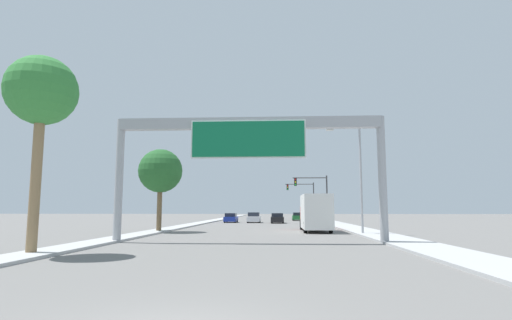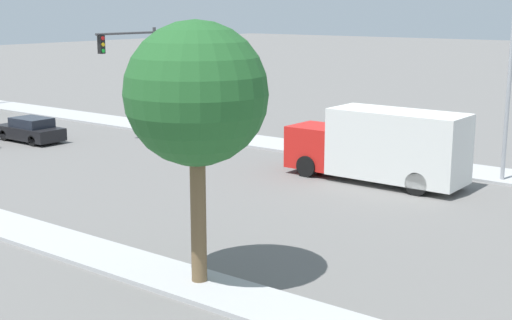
{
  "view_description": "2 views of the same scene",
  "coord_description": "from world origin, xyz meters",
  "px_view_note": "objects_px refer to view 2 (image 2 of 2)",
  "views": [
    {
      "loc": [
        1.8,
        -6.64,
        2.09
      ],
      "look_at": [
        0.0,
        26.79,
        6.17
      ],
      "focal_mm": 28.0,
      "sensor_mm": 36.0,
      "label": 1
    },
    {
      "loc": [
        -23.01,
        15.97,
        7.77
      ],
      "look_at": [
        -0.22,
        33.42,
        1.6
      ],
      "focal_mm": 50.0,
      "sensor_mm": 36.0,
      "label": 2
    }
  ],
  "objects_px": {
    "car_mid_left": "(30,130)",
    "palm_tree_background": "(196,95)",
    "street_lamp_right": "(508,66)",
    "traffic_light_near_intersection": "(138,64)",
    "truck_box_primary": "(381,146)"
  },
  "relations": [
    {
      "from": "truck_box_primary",
      "to": "palm_tree_background",
      "type": "distance_m",
      "value": 14.65
    },
    {
      "from": "traffic_light_near_intersection",
      "to": "car_mid_left",
      "type": "bearing_deg",
      "value": 145.16
    },
    {
      "from": "palm_tree_background",
      "to": "traffic_light_near_intersection",
      "type": "bearing_deg",
      "value": 50.33
    },
    {
      "from": "traffic_light_near_intersection",
      "to": "street_lamp_right",
      "type": "distance_m",
      "value": 21.89
    },
    {
      "from": "street_lamp_right",
      "to": "traffic_light_near_intersection",
      "type": "bearing_deg",
      "value": 93.15
    },
    {
      "from": "truck_box_primary",
      "to": "traffic_light_near_intersection",
      "type": "height_order",
      "value": "traffic_light_near_intersection"
    },
    {
      "from": "car_mid_left",
      "to": "street_lamp_right",
      "type": "height_order",
      "value": "street_lamp_right"
    },
    {
      "from": "truck_box_primary",
      "to": "street_lamp_right",
      "type": "bearing_deg",
      "value": -55.66
    },
    {
      "from": "car_mid_left",
      "to": "palm_tree_background",
      "type": "height_order",
      "value": "palm_tree_background"
    },
    {
      "from": "car_mid_left",
      "to": "traffic_light_near_intersection",
      "type": "bearing_deg",
      "value": -34.84
    },
    {
      "from": "traffic_light_near_intersection",
      "to": "palm_tree_background",
      "type": "xyz_separation_m",
      "value": [
        -15.86,
        -19.12,
        1.02
      ]
    },
    {
      "from": "car_mid_left",
      "to": "traffic_light_near_intersection",
      "type": "relative_size",
      "value": 0.69
    },
    {
      "from": "traffic_light_near_intersection",
      "to": "palm_tree_background",
      "type": "relative_size",
      "value": 0.88
    },
    {
      "from": "traffic_light_near_intersection",
      "to": "palm_tree_background",
      "type": "distance_m",
      "value": 24.86
    },
    {
      "from": "car_mid_left",
      "to": "truck_box_primary",
      "type": "relative_size",
      "value": 0.54
    }
  ]
}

